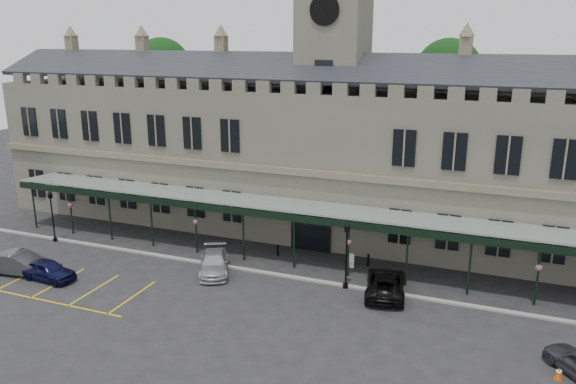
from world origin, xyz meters
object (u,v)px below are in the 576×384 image
(lamp_post_left, at_px, (52,211))
(traffic_cone, at_px, (559,373))
(station_building, at_px, (331,157))
(car_van, at_px, (385,283))
(lamp_post_mid, at_px, (347,249))
(clock_tower, at_px, (333,75))
(sign_board, at_px, (350,261))
(car_left_a, at_px, (48,270))
(car_taxi, at_px, (214,263))
(car_left_b, at_px, (21,263))

(lamp_post_left, xyz_separation_m, traffic_cone, (36.91, -6.07, -2.23))
(station_building, distance_m, car_van, 13.86)
(lamp_post_mid, distance_m, car_van, 3.33)
(station_building, relative_size, clock_tower, 2.42)
(car_van, bearing_deg, clock_tower, -66.76)
(clock_tower, bearing_deg, sign_board, -62.93)
(station_building, xyz_separation_m, car_van, (7.00, -10.50, -5.73))
(sign_board, bearing_deg, lamp_post_left, -168.40)
(traffic_cone, bearing_deg, sign_board, 143.95)
(lamp_post_left, relative_size, traffic_cone, 6.56)
(station_building, relative_size, car_left_a, 14.53)
(clock_tower, height_order, lamp_post_mid, clock_tower)
(traffic_cone, height_order, car_left_a, car_left_a)
(clock_tower, xyz_separation_m, car_taxi, (-5.00, -11.55, -12.41))
(station_building, distance_m, lamp_post_left, 23.08)
(car_left_b, distance_m, car_van, 25.26)
(clock_tower, bearing_deg, station_building, -90.00)
(station_building, bearing_deg, car_van, -56.31)
(station_building, bearing_deg, clock_tower, 90.00)
(traffic_cone, bearing_deg, car_taxi, 166.35)
(lamp_post_mid, height_order, traffic_cone, lamp_post_mid)
(car_taxi, bearing_deg, sign_board, -0.40)
(station_building, relative_size, car_van, 11.35)
(car_left_b, bearing_deg, traffic_cone, -97.01)
(clock_tower, xyz_separation_m, car_left_a, (-15.00, -16.83, -12.41))
(station_building, distance_m, car_left_b, 24.83)
(sign_board, xyz_separation_m, car_left_a, (-18.74, -9.50, 0.17))
(clock_tower, height_order, traffic_cone, clock_tower)
(lamp_post_mid, relative_size, sign_board, 4.27)
(car_left_b, xyz_separation_m, car_van, (24.50, 6.17, -0.06))
(lamp_post_mid, xyz_separation_m, car_taxi, (-9.37, -0.88, -2.07))
(lamp_post_mid, relative_size, car_van, 0.88)
(station_building, height_order, lamp_post_left, station_building)
(clock_tower, distance_m, car_van, 17.73)
(car_van, bearing_deg, traffic_cone, 137.24)
(sign_board, bearing_deg, clock_tower, 120.38)
(station_building, height_order, clock_tower, clock_tower)
(car_left_a, xyz_separation_m, car_van, (22.00, 6.24, 0.03))
(car_left_b, bearing_deg, car_van, -82.70)
(sign_board, distance_m, car_van, 4.61)
(station_building, distance_m, sign_board, 10.08)
(car_taxi, distance_m, car_van, 12.04)
(car_taxi, height_order, car_van, car_van)
(clock_tower, xyz_separation_m, lamp_post_left, (-20.07, -10.79, -10.56))
(car_left_a, height_order, car_taxi, car_left_a)
(car_van, bearing_deg, station_building, -66.55)
(traffic_cone, height_order, car_taxi, car_taxi)
(station_building, bearing_deg, lamp_post_left, -151.92)
(sign_board, bearing_deg, car_left_b, -152.76)
(lamp_post_left, height_order, traffic_cone, lamp_post_left)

